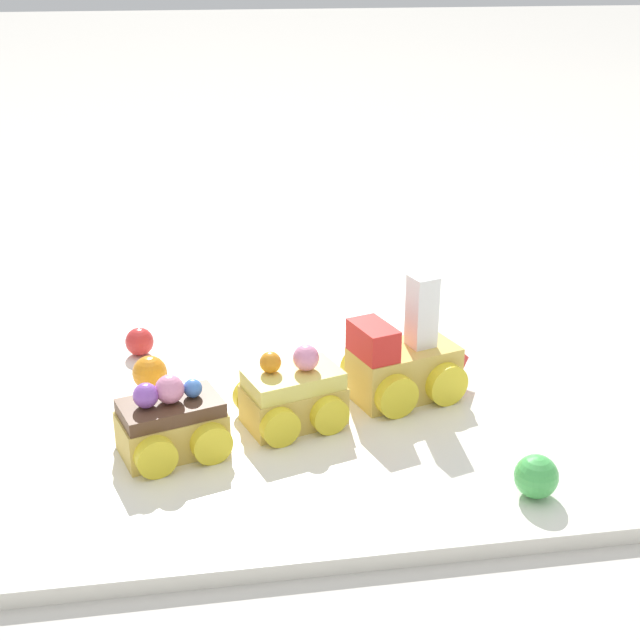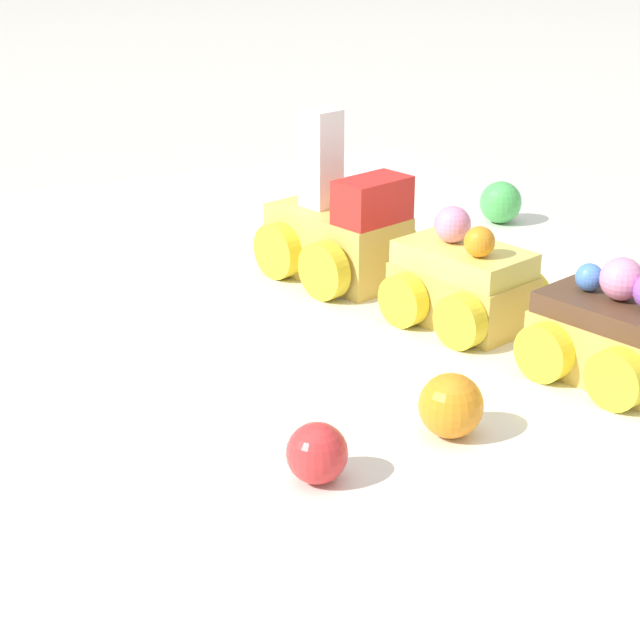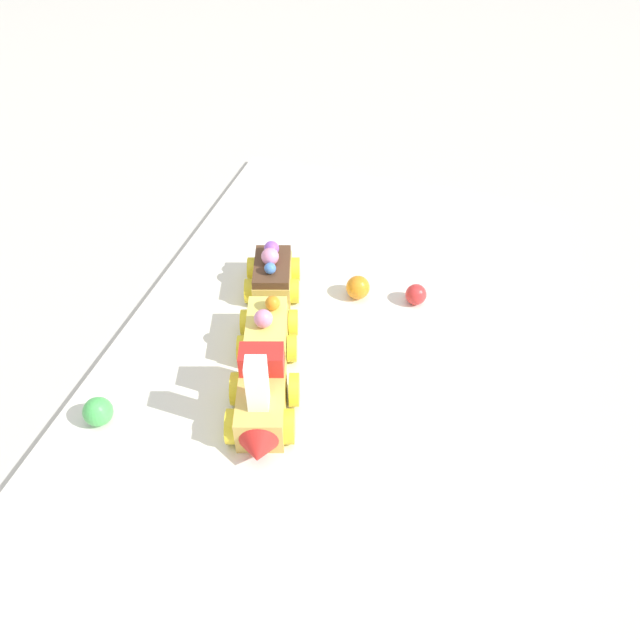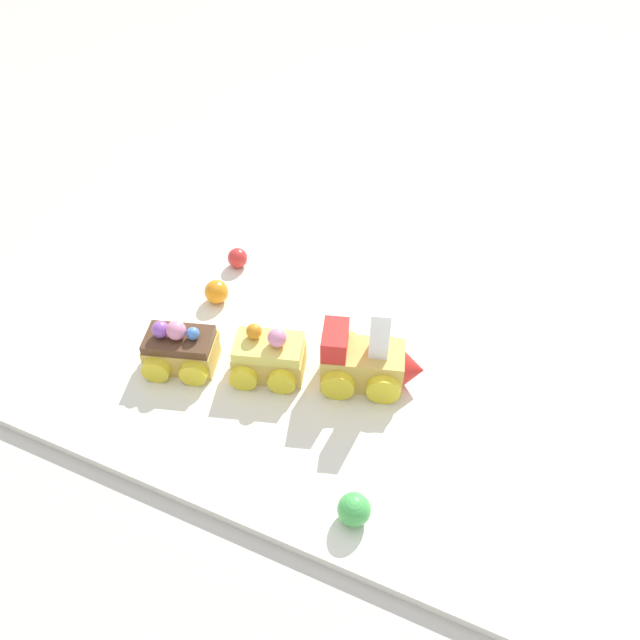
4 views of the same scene
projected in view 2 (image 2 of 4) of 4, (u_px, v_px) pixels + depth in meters
The scene contains 8 objects.
ground_plane at pixel (375, 357), 0.60m from camera, with size 10.00×10.00×0.00m, color beige.
display_board at pixel (375, 347), 0.59m from camera, with size 0.79×0.46×0.01m, color white.
cake_train_locomotive at pixel (331, 232), 0.68m from camera, with size 0.12×0.09×0.10m.
cake_car_lemon at pixel (465, 285), 0.60m from camera, with size 0.09×0.09×0.07m.
cake_car_chocolate at pixel (614, 336), 0.54m from camera, with size 0.09×0.09×0.06m.
gumball_green at pixel (501, 202), 0.79m from camera, with size 0.03×0.03×0.03m, color #4CBC56.
gumball_red at pixel (317, 453), 0.45m from camera, with size 0.03×0.03×0.03m, color red.
gumball_orange at pixel (451, 406), 0.48m from camera, with size 0.03×0.03×0.03m, color orange.
Camera 2 is at (-0.48, 0.26, 0.25)m, focal length 60.00 mm.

